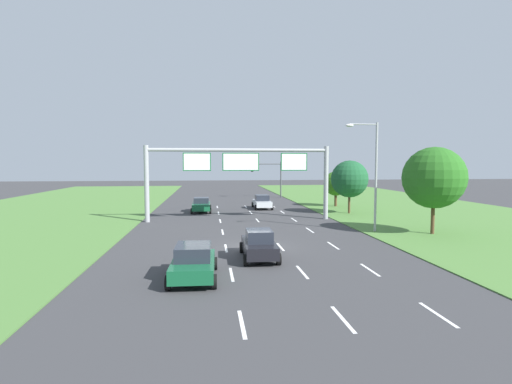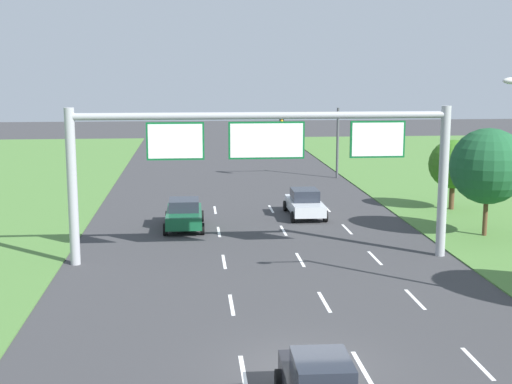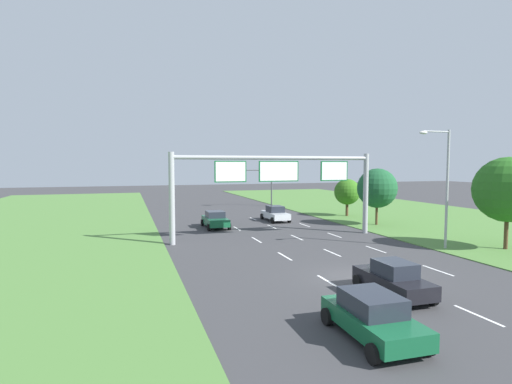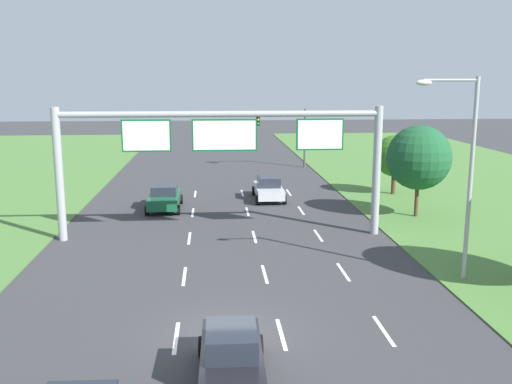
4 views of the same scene
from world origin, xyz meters
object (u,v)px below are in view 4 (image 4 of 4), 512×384
(sign_gantry, at_px, (224,146))
(street_lamp, at_px, (463,162))
(car_lead_silver, at_px, (232,356))
(car_mid_lane, at_px, (269,188))
(roadside_tree_far, at_px, (395,156))
(car_far_ahead, at_px, (165,197))
(traffic_light_mast, at_px, (285,127))
(roadside_tree_mid, at_px, (419,158))

(sign_gantry, distance_m, street_lamp, 12.21)
(car_lead_silver, xyz_separation_m, car_mid_lane, (3.51, 24.61, -0.01))
(roadside_tree_far, bearing_deg, car_mid_lane, -173.85)
(street_lamp, bearing_deg, roadside_tree_far, 80.19)
(car_far_ahead, distance_m, sign_gantry, 8.91)
(car_lead_silver, xyz_separation_m, street_lamp, (9.73, 7.54, 4.28))
(car_far_ahead, bearing_deg, sign_gantry, -61.37)
(street_lamp, bearing_deg, car_mid_lane, 110.01)
(car_lead_silver, distance_m, sign_gantry, 15.68)
(car_lead_silver, relative_size, car_far_ahead, 0.97)
(car_mid_lane, height_order, traffic_light_mast, traffic_light_mast)
(street_lamp, height_order, roadside_tree_mid, street_lamp)
(car_mid_lane, bearing_deg, street_lamp, -69.97)
(car_lead_silver, distance_m, street_lamp, 13.03)
(car_far_ahead, xyz_separation_m, street_lamp, (13.31, -14.53, 4.29))
(car_lead_silver, xyz_separation_m, car_far_ahead, (-3.58, 22.07, -0.01))
(car_mid_lane, height_order, car_far_ahead, car_mid_lane)
(car_lead_silver, bearing_deg, roadside_tree_mid, 58.18)
(car_lead_silver, height_order, roadside_tree_mid, roadside_tree_mid)
(car_lead_silver, height_order, roadside_tree_far, roadside_tree_far)
(car_mid_lane, bearing_deg, car_far_ahead, -160.22)
(car_mid_lane, xyz_separation_m, roadside_tree_far, (9.35, 1.01, 2.07))
(traffic_light_mast, relative_size, street_lamp, 0.66)
(car_mid_lane, distance_m, traffic_light_mast, 15.19)
(car_far_ahead, bearing_deg, roadside_tree_far, 12.51)
(car_lead_silver, height_order, car_mid_lane, car_lead_silver)
(car_far_ahead, xyz_separation_m, roadside_tree_mid, (15.64, -3.41, 2.92))
(car_far_ahead, relative_size, traffic_light_mast, 0.78)
(car_far_ahead, relative_size, roadside_tree_far, 1.00)
(car_mid_lane, relative_size, street_lamp, 0.52)
(sign_gantry, bearing_deg, roadside_tree_mid, 16.56)
(car_lead_silver, distance_m, roadside_tree_mid, 22.40)
(traffic_light_mast, height_order, street_lamp, street_lamp)
(car_lead_silver, relative_size, sign_gantry, 0.25)
(car_far_ahead, distance_m, traffic_light_mast, 20.11)
(street_lamp, bearing_deg, roadside_tree_mid, 78.18)
(roadside_tree_far, bearing_deg, street_lamp, -99.81)
(roadside_tree_mid, bearing_deg, street_lamp, -101.82)
(car_lead_silver, bearing_deg, sign_gantry, 90.44)
(car_far_ahead, relative_size, street_lamp, 0.52)
(car_mid_lane, distance_m, sign_gantry, 10.89)
(roadside_tree_mid, relative_size, roadside_tree_far, 1.30)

